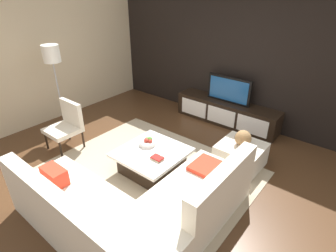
{
  "coord_description": "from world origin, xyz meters",
  "views": [
    {
      "loc": [
        2.36,
        -2.52,
        2.73
      ],
      "look_at": [
        -0.21,
        0.65,
        0.57
      ],
      "focal_mm": 28.84,
      "sensor_mm": 36.0,
      "label": 1
    }
  ],
  "objects_px": {
    "accent_chair_near": "(67,123)",
    "decorative_ball": "(243,138)",
    "television": "(229,90)",
    "floor_lamp": "(52,60)",
    "fruit_bowl": "(148,142)",
    "book_stack": "(157,158)",
    "sectional_couch": "(134,209)",
    "media_console": "(226,113)",
    "ottoman": "(240,155)",
    "coffee_table": "(152,160)"
  },
  "relations": [
    {
      "from": "accent_chair_near",
      "to": "decorative_ball",
      "type": "relative_size",
      "value": 3.31
    },
    {
      "from": "television",
      "to": "floor_lamp",
      "type": "height_order",
      "value": "floor_lamp"
    },
    {
      "from": "accent_chair_near",
      "to": "fruit_bowl",
      "type": "relative_size",
      "value": 3.11
    },
    {
      "from": "fruit_bowl",
      "to": "decorative_ball",
      "type": "distance_m",
      "value": 1.54
    },
    {
      "from": "decorative_ball",
      "to": "floor_lamp",
      "type": "bearing_deg",
      "value": -162.31
    },
    {
      "from": "television",
      "to": "fruit_bowl",
      "type": "relative_size",
      "value": 3.43
    },
    {
      "from": "television",
      "to": "book_stack",
      "type": "height_order",
      "value": "television"
    },
    {
      "from": "decorative_ball",
      "to": "accent_chair_near",
      "type": "bearing_deg",
      "value": -152.44
    },
    {
      "from": "sectional_couch",
      "to": "floor_lamp",
      "type": "bearing_deg",
      "value": 162.87
    },
    {
      "from": "media_console",
      "to": "ottoman",
      "type": "xyz_separation_m",
      "value": [
        0.94,
        -1.26,
        -0.05
      ]
    },
    {
      "from": "media_console",
      "to": "decorative_ball",
      "type": "height_order",
      "value": "decorative_ball"
    },
    {
      "from": "ottoman",
      "to": "decorative_ball",
      "type": "height_order",
      "value": "decorative_ball"
    },
    {
      "from": "sectional_couch",
      "to": "television",
      "type": "bearing_deg",
      "value": 98.63
    },
    {
      "from": "ottoman",
      "to": "coffee_table",
      "type": "bearing_deg",
      "value": -135.22
    },
    {
      "from": "sectional_couch",
      "to": "ottoman",
      "type": "xyz_separation_m",
      "value": [
        0.44,
        2.03,
        -0.09
      ]
    },
    {
      "from": "media_console",
      "to": "sectional_couch",
      "type": "bearing_deg",
      "value": -81.37
    },
    {
      "from": "media_console",
      "to": "television",
      "type": "distance_m",
      "value": 0.52
    },
    {
      "from": "media_console",
      "to": "coffee_table",
      "type": "relative_size",
      "value": 2.23
    },
    {
      "from": "television",
      "to": "accent_chair_near",
      "type": "distance_m",
      "value": 3.26
    },
    {
      "from": "media_console",
      "to": "ottoman",
      "type": "bearing_deg",
      "value": -53.16
    },
    {
      "from": "fruit_bowl",
      "to": "television",
      "type": "bearing_deg",
      "value": 82.79
    },
    {
      "from": "television",
      "to": "decorative_ball",
      "type": "bearing_deg",
      "value": -53.17
    },
    {
      "from": "media_console",
      "to": "floor_lamp",
      "type": "distance_m",
      "value": 3.66
    },
    {
      "from": "floor_lamp",
      "to": "fruit_bowl",
      "type": "relative_size",
      "value": 6.2
    },
    {
      "from": "sectional_couch",
      "to": "ottoman",
      "type": "height_order",
      "value": "sectional_couch"
    },
    {
      "from": "television",
      "to": "fruit_bowl",
      "type": "distance_m",
      "value": 2.24
    },
    {
      "from": "sectional_couch",
      "to": "floor_lamp",
      "type": "xyz_separation_m",
      "value": [
        -3.02,
        0.93,
        1.17
      ]
    },
    {
      "from": "television",
      "to": "decorative_ball",
      "type": "distance_m",
      "value": 1.59
    },
    {
      "from": "ottoman",
      "to": "book_stack",
      "type": "xyz_separation_m",
      "value": [
        -0.83,
        -1.15,
        0.2
      ]
    },
    {
      "from": "media_console",
      "to": "coffee_table",
      "type": "height_order",
      "value": "media_console"
    },
    {
      "from": "sectional_couch",
      "to": "accent_chair_near",
      "type": "height_order",
      "value": "accent_chair_near"
    },
    {
      "from": "accent_chair_near",
      "to": "ottoman",
      "type": "relative_size",
      "value": 1.24
    },
    {
      "from": "ottoman",
      "to": "fruit_bowl",
      "type": "distance_m",
      "value": 1.56
    },
    {
      "from": "sectional_couch",
      "to": "coffee_table",
      "type": "bearing_deg",
      "value": 121.02
    },
    {
      "from": "television",
      "to": "book_stack",
      "type": "distance_m",
      "value": 2.44
    },
    {
      "from": "floor_lamp",
      "to": "decorative_ball",
      "type": "distance_m",
      "value": 3.75
    },
    {
      "from": "floor_lamp",
      "to": "book_stack",
      "type": "distance_m",
      "value": 2.84
    },
    {
      "from": "sectional_couch",
      "to": "coffee_table",
      "type": "relative_size",
      "value": 2.33
    },
    {
      "from": "coffee_table",
      "to": "fruit_bowl",
      "type": "bearing_deg",
      "value": 150.13
    },
    {
      "from": "sectional_couch",
      "to": "decorative_ball",
      "type": "relative_size",
      "value": 8.96
    },
    {
      "from": "coffee_table",
      "to": "book_stack",
      "type": "relative_size",
      "value": 5.43
    },
    {
      "from": "media_console",
      "to": "sectional_couch",
      "type": "height_order",
      "value": "sectional_couch"
    },
    {
      "from": "sectional_couch",
      "to": "decorative_ball",
      "type": "distance_m",
      "value": 2.1
    },
    {
      "from": "fruit_bowl",
      "to": "book_stack",
      "type": "height_order",
      "value": "fruit_bowl"
    },
    {
      "from": "accent_chair_near",
      "to": "decorative_ball",
      "type": "xyz_separation_m",
      "value": [
        2.76,
        1.44,
        0.04
      ]
    },
    {
      "from": "book_stack",
      "to": "television",
      "type": "bearing_deg",
      "value": 92.76
    },
    {
      "from": "floor_lamp",
      "to": "book_stack",
      "type": "relative_size",
      "value": 9.3
    },
    {
      "from": "floor_lamp",
      "to": "decorative_ball",
      "type": "bearing_deg",
      "value": 17.69
    },
    {
      "from": "media_console",
      "to": "television",
      "type": "xyz_separation_m",
      "value": [
        -0.0,
        0.0,
        0.52
      ]
    },
    {
      "from": "television",
      "to": "ottoman",
      "type": "height_order",
      "value": "television"
    }
  ]
}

